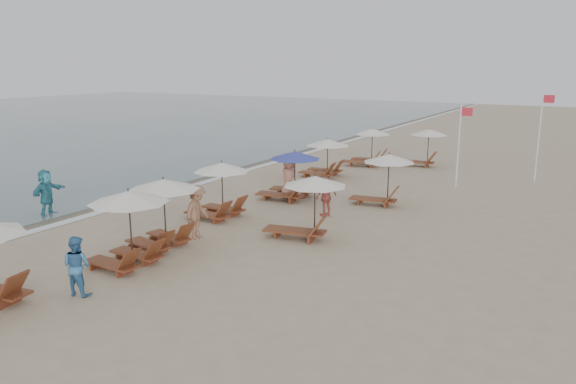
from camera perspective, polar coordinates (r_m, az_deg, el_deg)
The scene contains 19 objects.
ground at distance 13.25m, azimuth -3.27°, elevation -13.69°, with size 160.00×160.00×0.00m, color tan.
wet_sand_band at distance 28.16m, azimuth -13.39°, elevation 0.48°, with size 3.20×140.00×0.01m, color #6B5E4C.
foam_line at distance 27.29m, azimuth -11.40°, elevation 0.21°, with size 0.50×140.00×0.02m, color white.
lounger_station_1 at distance 17.02m, azimuth -16.45°, elevation -3.37°, with size 2.52×2.36×2.38m.
lounger_station_2 at distance 18.55m, azimuth -13.07°, elevation -1.73°, with size 2.53×2.40×2.35m.
lounger_station_3 at distance 21.86m, azimuth -7.28°, elevation 0.24°, with size 2.54×2.24×2.26m.
lounger_station_4 at distance 24.88m, azimuth 0.15°, elevation 1.67°, with size 2.79×2.32×2.20m.
lounger_station_5 at distance 29.98m, azimuth 3.74°, elevation 3.68°, with size 2.63×2.38×2.06m.
lounger_station_6 at distance 33.68m, azimuth 8.25°, elevation 4.48°, with size 2.68×2.51×2.24m.
inland_station_0 at distance 19.08m, azimuth 1.75°, elevation -1.16°, with size 2.89×2.24×2.22m.
inland_station_1 at distance 24.02m, azimuth 9.74°, elevation 1.82°, with size 2.73×2.24×2.22m.
inland_station_2 at distance 33.93m, azimuth 13.85°, elevation 4.82°, with size 2.77×2.24×2.22m.
beachgoer_mid_a at distance 15.59m, azimuth -21.06°, elevation -7.14°, with size 0.78×0.61×1.61m, color teal.
beachgoer_mid_b at distance 19.39m, azimuth -9.42°, elevation -2.07°, with size 1.24×0.71×1.91m, color #92654A.
beachgoer_far_a at distance 22.05m, azimuth 3.99°, elevation -0.46°, with size 0.96×0.40×1.64m, color #B85549.
beachgoer_far_b at distance 25.04m, azimuth 0.06°, elevation 1.52°, with size 0.93×0.60×1.90m, color tan.
waterline_walker at distance 24.18m, azimuth -23.77°, elevation -0.04°, with size 1.75×0.56×1.89m, color teal.
flag_pole_near at distance 28.38m, azimuth 17.37°, elevation 5.08°, with size 0.59×0.08×4.15m.
flag_pole_far at distance 31.26m, azimuth 24.68°, elevation 5.67°, with size 0.60×0.08×4.68m.
Camera 1 is at (6.57, -9.85, 5.95)m, focal length 34.28 mm.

